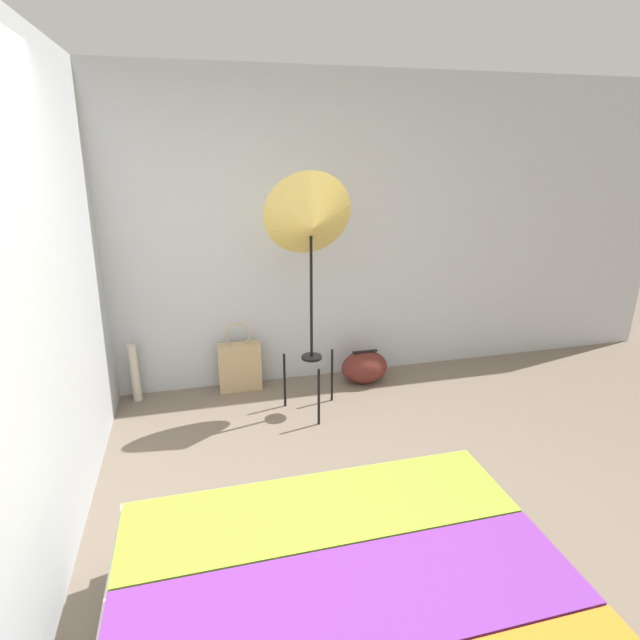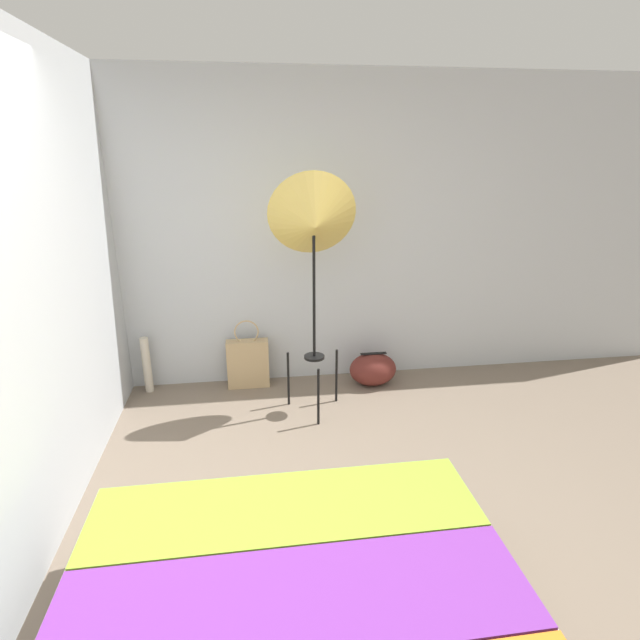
{
  "view_description": "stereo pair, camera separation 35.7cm",
  "coord_description": "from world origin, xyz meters",
  "px_view_note": "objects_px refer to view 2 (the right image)",
  "views": [
    {
      "loc": [
        -0.51,
        -1.77,
        2.0
      ],
      "look_at": [
        0.31,
        1.51,
        0.83
      ],
      "focal_mm": 28.0,
      "sensor_mm": 36.0,
      "label": 1
    },
    {
      "loc": [
        -0.16,
        -1.83,
        2.0
      ],
      "look_at": [
        0.31,
        1.51,
        0.83
      ],
      "focal_mm": 28.0,
      "sensor_mm": 36.0,
      "label": 2
    }
  ],
  "objects_px": {
    "photo_umbrella": "(314,223)",
    "paper_roll": "(147,365)",
    "duffel_bag": "(373,369)",
    "tote_bag": "(248,363)"
  },
  "relations": [
    {
      "from": "tote_bag",
      "to": "paper_roll",
      "type": "distance_m",
      "value": 0.86
    },
    {
      "from": "photo_umbrella",
      "to": "tote_bag",
      "type": "distance_m",
      "value": 1.46
    },
    {
      "from": "paper_roll",
      "to": "tote_bag",
      "type": "bearing_deg",
      "value": -1.61
    },
    {
      "from": "paper_roll",
      "to": "photo_umbrella",
      "type": "bearing_deg",
      "value": -20.72
    },
    {
      "from": "photo_umbrella",
      "to": "paper_roll",
      "type": "bearing_deg",
      "value": 159.28
    },
    {
      "from": "photo_umbrella",
      "to": "tote_bag",
      "type": "xyz_separation_m",
      "value": [
        -0.52,
        0.5,
        -1.27
      ]
    },
    {
      "from": "photo_umbrella",
      "to": "paper_roll",
      "type": "relative_size",
      "value": 3.76
    },
    {
      "from": "photo_umbrella",
      "to": "duffel_bag",
      "type": "height_order",
      "value": "photo_umbrella"
    },
    {
      "from": "duffel_bag",
      "to": "photo_umbrella",
      "type": "bearing_deg",
      "value": -146.81
    },
    {
      "from": "paper_roll",
      "to": "duffel_bag",
      "type": "bearing_deg",
      "value": -4.33
    }
  ]
}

